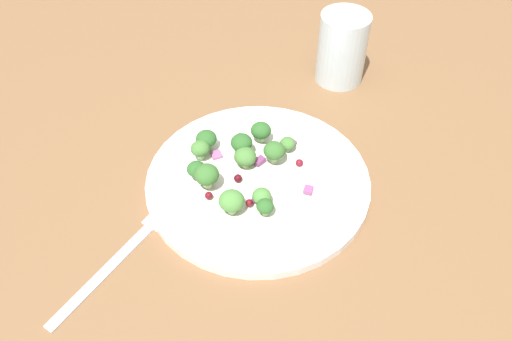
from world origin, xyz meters
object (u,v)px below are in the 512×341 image
at_px(fork, 122,254).
at_px(broccoli_floret_1, 200,149).
at_px(broccoli_floret_2, 265,207).
at_px(broccoli_floret_0, 246,157).
at_px(plate, 256,181).
at_px(water_glass, 342,48).

bearing_deg(fork, broccoli_floret_1, 109.59).
bearing_deg(broccoli_floret_1, broccoli_floret_2, 0.19).
bearing_deg(fork, broccoli_floret_0, 91.89).
xyz_separation_m(broccoli_floret_2, fork, (-0.07, -0.15, -0.03)).
height_order(broccoli_floret_1, fork, broccoli_floret_1).
xyz_separation_m(plate, broccoli_floret_2, (0.05, -0.03, 0.02)).
xyz_separation_m(plate, broccoli_floret_0, (-0.02, 0.00, 0.02)).
relative_size(plate, broccoli_floret_2, 13.70).
bearing_deg(broccoli_floret_2, broccoli_floret_1, -179.81).
bearing_deg(water_glass, broccoli_floret_0, -75.28).
height_order(fork, water_glass, water_glass).
relative_size(plate, broccoli_floret_1, 11.29).
bearing_deg(broccoli_floret_2, plate, 149.17).
bearing_deg(fork, broccoli_floret_2, 65.33).
distance_m(broccoli_floret_0, fork, 0.19).
bearing_deg(fork, water_glass, 99.23).
relative_size(broccoli_floret_2, water_glass, 0.19).
bearing_deg(broccoli_floret_0, broccoli_floret_2, -24.71).
bearing_deg(broccoli_floret_1, fork, -70.41).
bearing_deg(broccoli_floret_1, plate, 23.30).
distance_m(broccoli_floret_1, broccoli_floret_2, 0.12).
distance_m(broccoli_floret_1, water_glass, 0.27).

